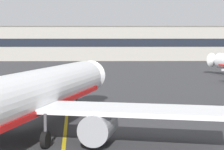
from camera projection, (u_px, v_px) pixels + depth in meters
taxiway_centreline at (68, 105)px, 54.00m from camera, size 11.02×179.70×0.01m
airliner_foreground at (22, 99)px, 34.63m from camera, size 32.23×40.99×11.65m
safety_cone_by_nose_gear at (58, 105)px, 51.95m from camera, size 0.44×0.44×0.55m
terminal_building at (81, 43)px, 161.25m from camera, size 139.94×12.40×12.44m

